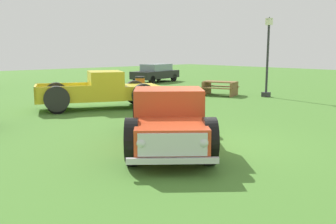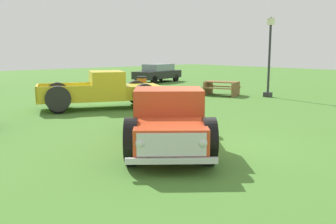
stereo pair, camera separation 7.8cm
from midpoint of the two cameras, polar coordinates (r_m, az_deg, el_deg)
name	(u,v)px [view 1 (the left image)]	position (r m, az deg, el deg)	size (l,w,h in m)	color
ground_plane	(205,144)	(10.23, 5.48, -4.80)	(80.00, 80.00, 0.00)	#477A2D
pickup_truck_foreground	(169,121)	(9.47, -0.15, -1.33)	(4.61, 5.02, 1.55)	#D14723
pickup_truck_behind_left	(107,91)	(16.40, -9.38, 3.23)	(5.54, 3.88, 1.61)	yellow
sedan_distant_a	(156,73)	(29.46, -1.97, 6.01)	(4.49, 2.62, 1.41)	black
lamp_post_near	(268,55)	(20.72, 14.82, 8.32)	(0.36, 0.36, 4.21)	#2D2D33
picnic_table	(220,86)	(21.05, 7.83, 3.88)	(2.05, 2.22, 0.78)	olive
trash_can	(140,84)	(22.41, -4.36, 4.24)	(0.59, 0.59, 0.95)	orange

